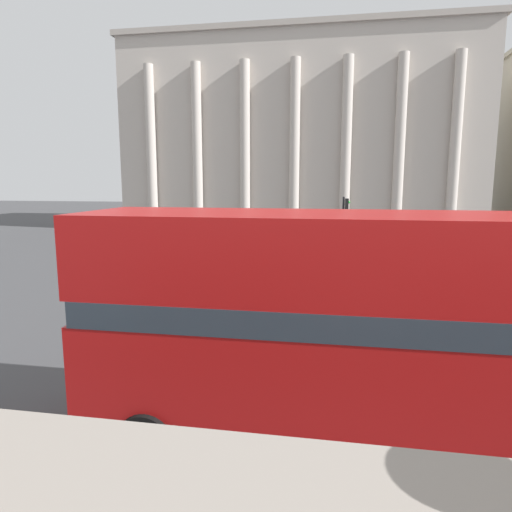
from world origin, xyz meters
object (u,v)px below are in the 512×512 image
object	(u,v)px
plaza_building_left	(302,138)
car_maroon	(287,240)
traffic_light_far	(344,221)
double_decker_bus	(372,324)
pedestrian_red	(364,244)
pedestrian_olive	(500,243)
traffic_light_near	(370,270)

from	to	relation	value
plaza_building_left	car_maroon	world-z (taller)	plaza_building_left
traffic_light_far	plaza_building_left	bearing A→B (deg)	100.31
double_decker_bus	pedestrian_red	xyz separation A→B (m)	(1.05, 20.91, -1.42)
double_decker_bus	pedestrian_red	world-z (taller)	double_decker_bus
plaza_building_left	pedestrian_olive	world-z (taller)	plaza_building_left
pedestrian_olive	plaza_building_left	bearing A→B (deg)	140.38
pedestrian_red	traffic_light_near	bearing A→B (deg)	66.54
double_decker_bus	pedestrian_olive	distance (m)	24.84
traffic_light_far	car_maroon	xyz separation A→B (m)	(-3.87, 5.90, -1.86)
plaza_building_left	car_maroon	distance (m)	19.64
plaza_building_left	pedestrian_red	xyz separation A→B (m)	(5.56, -20.93, -8.32)
car_maroon	pedestrian_olive	world-z (taller)	pedestrian_olive
traffic_light_far	pedestrian_olive	bearing A→B (deg)	25.47
double_decker_bus	plaza_building_left	distance (m)	42.64
traffic_light_far	car_maroon	world-z (taller)	traffic_light_far
double_decker_bus	plaza_building_left	size ratio (longest dim) A/B	0.30
double_decker_bus	traffic_light_far	size ratio (longest dim) A/B	2.59
double_decker_bus	traffic_light_near	bearing A→B (deg)	81.56
traffic_light_near	traffic_light_far	world-z (taller)	traffic_light_far
pedestrian_red	pedestrian_olive	bearing A→B (deg)	172.61
double_decker_bus	traffic_light_far	xyz separation A→B (m)	(-0.22, 18.27, 0.21)
car_maroon	pedestrian_red	size ratio (longest dim) A/B	2.57
traffic_light_near	traffic_light_far	bearing A→B (deg)	91.78
double_decker_bus	traffic_light_near	world-z (taller)	double_decker_bus
traffic_light_near	car_maroon	xyz separation A→B (m)	(-4.31, 20.18, -1.83)
traffic_light_far	pedestrian_red	distance (m)	3.36
traffic_light_near	pedestrian_red	xyz separation A→B (m)	(0.83, 16.92, -1.59)
plaza_building_left	car_maroon	bearing A→B (deg)	-88.63
traffic_light_near	traffic_light_far	size ratio (longest dim) A/B	0.99
car_maroon	pedestrian_red	world-z (taller)	pedestrian_red
traffic_light_near	plaza_building_left	bearing A→B (deg)	97.12
traffic_light_far	pedestrian_red	bearing A→B (deg)	64.25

